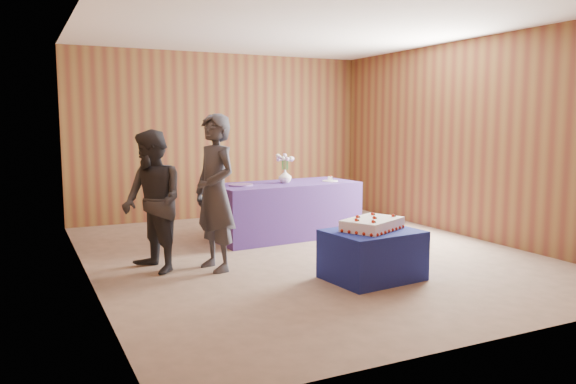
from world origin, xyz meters
TOP-DOWN VIEW (x-y plane):
  - ground at (0.00, 0.00)m, footprint 6.00×6.00m
  - room_shell at (0.00, 0.00)m, footprint 5.04×6.04m
  - cake_table at (0.09, -1.26)m, footprint 0.97×0.79m
  - serving_table at (0.20, 1.03)m, footprint 2.07×1.07m
  - sheet_cake at (0.11, -1.22)m, footprint 0.77×0.68m
  - vase at (0.21, 1.03)m, footprint 0.20×0.20m
  - flower_spray at (0.21, 1.03)m, footprint 0.25×0.25m
  - platter at (-0.45, 0.99)m, footprint 0.35×0.35m
  - plate at (0.87, 0.94)m, footprint 0.27×0.27m
  - cake_slice at (0.87, 0.94)m, footprint 0.08×0.08m
  - knife at (0.89, 0.76)m, footprint 0.26×0.03m
  - guest_left at (-1.22, -0.22)m, footprint 0.53×0.68m
  - guest_right at (-1.84, -0.02)m, footprint 0.75×0.86m

SIDE VIEW (x-z plane):
  - ground at x=0.00m, z-range 0.00..0.00m
  - cake_table at x=0.09m, z-range 0.00..0.50m
  - serving_table at x=0.20m, z-range 0.00..0.75m
  - sheet_cake at x=0.11m, z-range 0.48..0.63m
  - knife at x=0.89m, z-range 0.75..0.75m
  - guest_right at x=-1.84m, z-range 0.00..1.51m
  - plate at x=0.87m, z-range 0.75..0.76m
  - platter at x=-0.45m, z-range 0.75..0.77m
  - cake_slice at x=0.87m, z-range 0.75..0.83m
  - guest_left at x=-1.22m, z-range 0.00..1.67m
  - vase at x=0.21m, z-range 0.75..0.93m
  - flower_spray at x=0.21m, z-range 1.00..1.20m
  - room_shell at x=0.00m, z-range 0.44..3.16m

